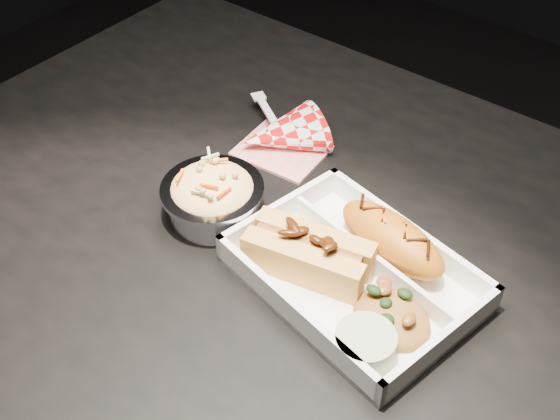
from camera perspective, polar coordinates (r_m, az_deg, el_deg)
The scene contains 8 objects.
dining_table at distance 0.86m, azimuth 3.93°, elevation -8.43°, with size 1.20×0.80×0.75m.
food_tray at distance 0.76m, azimuth 6.06°, elevation -5.47°, with size 0.28×0.23×0.04m.
fried_pastry at distance 0.78m, azimuth 9.06°, elevation -2.33°, with size 0.14×0.06×0.05m, color #BC6212.
hotdog at distance 0.75m, azimuth 2.33°, elevation -3.40°, with size 0.15×0.09×0.06m.
fried_rice_mound at distance 0.72m, azimuth 9.15°, elevation -8.15°, with size 0.09×0.07×0.03m, color #9D652D.
cupcake_liner at distance 0.69m, azimuth 6.92°, elevation -10.84°, with size 0.06×0.06×0.03m, color #A7B98C.
foil_coleslaw_cup at distance 0.82m, azimuth -5.49°, elevation 1.24°, with size 0.12×0.12×0.07m.
napkin_fork at distance 0.93m, azimuth 0.03°, elevation 6.11°, with size 0.16×0.15×0.10m.
Camera 1 is at (0.28, -0.45, 1.33)m, focal length 45.00 mm.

